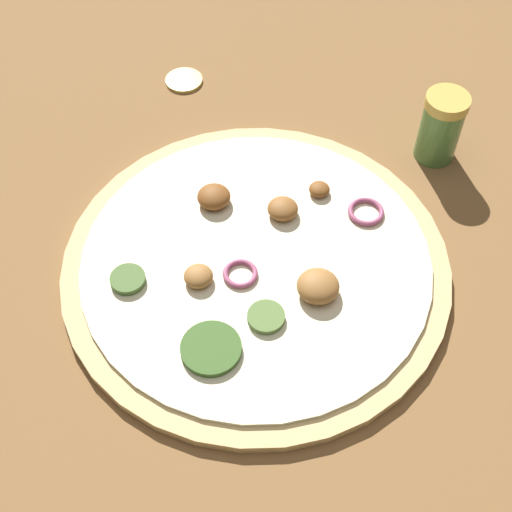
{
  "coord_description": "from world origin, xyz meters",
  "views": [
    {
      "loc": [
        -0.41,
        -0.03,
        0.57
      ],
      "look_at": [
        0.0,
        0.0,
        0.02
      ],
      "focal_mm": 50.0,
      "sensor_mm": 36.0,
      "label": 1
    }
  ],
  "objects": [
    {
      "name": "spice_jar",
      "position": [
        0.17,
        -0.19,
        0.04
      ],
      "size": [
        0.05,
        0.05,
        0.08
      ],
      "color": "#4C7F42",
      "rests_on": "ground_plane"
    },
    {
      "name": "pizza",
      "position": [
        -0.0,
        -0.0,
        0.01
      ],
      "size": [
        0.38,
        0.38,
        0.03
      ],
      "color": "#D6B77A",
      "rests_on": "ground_plane"
    },
    {
      "name": "loose_cap",
      "position": [
        0.27,
        0.11,
        0.0
      ],
      "size": [
        0.05,
        0.05,
        0.01
      ],
      "color": "gold",
      "rests_on": "ground_plane"
    },
    {
      "name": "ground_plane",
      "position": [
        0.0,
        0.0,
        0.0
      ],
      "size": [
        3.0,
        3.0,
        0.0
      ],
      "primitive_type": "plane",
      "color": "brown"
    }
  ]
}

